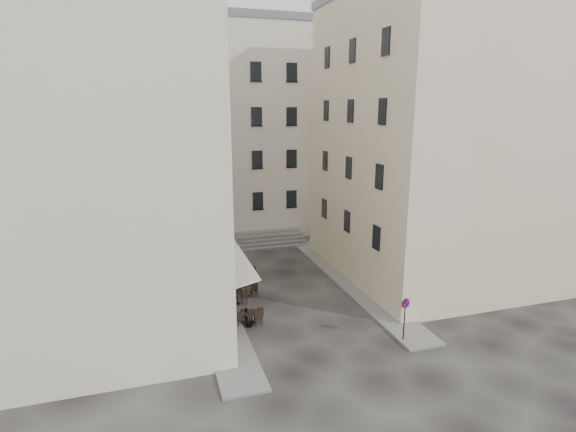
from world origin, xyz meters
name	(u,v)px	position (x,y,z in m)	size (l,w,h in m)	color
ground	(299,309)	(0.00, 0.00, 0.00)	(90.00, 90.00, 0.00)	black
sidewalk_left	(210,291)	(-4.50, 4.00, 0.06)	(2.00, 22.00, 0.12)	slate
sidewalk_right	(349,281)	(4.50, 3.00, 0.06)	(2.00, 18.00, 0.12)	slate
building_left	(87,126)	(-10.50, 3.00, 10.31)	(12.20, 16.20, 20.60)	beige
building_right	(433,137)	(10.50, 3.50, 9.31)	(12.20, 14.20, 18.60)	beige
building_back	(223,129)	(-1.00, 19.00, 9.31)	(18.20, 10.20, 18.60)	beige
cafe_storefront	(220,280)	(-4.32, 1.00, 1.88)	(1.74, 7.30, 3.50)	#430B09
stone_steps	(251,241)	(0.00, 12.57, 0.40)	(9.00, 3.15, 0.80)	#5E5B59
bollard_near	(247,316)	(-3.25, -1.00, 0.53)	(0.12, 0.12, 0.98)	black
bollard_mid	(234,291)	(-3.25, 2.50, 0.53)	(0.12, 0.12, 0.98)	black
bollard_far	(225,271)	(-3.25, 6.00, 0.53)	(0.12, 0.12, 0.98)	black
no_parking_sign	(405,311)	(3.72, -5.01, 1.64)	(0.52, 0.13, 2.31)	black
bistro_table_a	(249,318)	(-3.16, -1.21, 0.47)	(1.30, 0.61, 0.91)	black
bistro_table_b	(251,315)	(-2.95, -0.85, 0.44)	(1.24, 0.58, 0.87)	black
bistro_table_c	(237,298)	(-3.25, 1.68, 0.42)	(1.18, 0.55, 0.83)	black
bistro_table_d	(246,289)	(-2.53, 2.56, 0.49)	(1.37, 0.64, 0.96)	black
bistro_table_e	(223,281)	(-3.60, 4.58, 0.41)	(1.15, 0.54, 0.81)	black
pedestrian	(253,279)	(-1.94, 3.10, 0.89)	(0.65, 0.42, 1.77)	black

